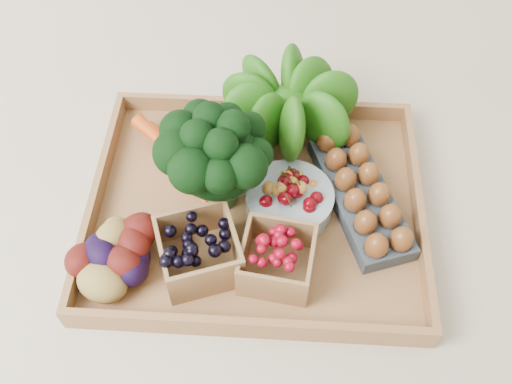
# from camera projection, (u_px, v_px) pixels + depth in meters

# --- Properties ---
(ground) EXTENTS (4.00, 4.00, 0.00)m
(ground) POSITION_uv_depth(u_px,v_px,m) (256.00, 212.00, 0.98)
(ground) COLOR beige
(ground) RESTS_ON ground
(tray) EXTENTS (0.55, 0.45, 0.01)m
(tray) POSITION_uv_depth(u_px,v_px,m) (256.00, 210.00, 0.97)
(tray) COLOR #9E6F42
(tray) RESTS_ON ground
(carrots) EXTENTS (0.18, 0.13, 0.04)m
(carrots) POSITION_uv_depth(u_px,v_px,m) (173.00, 155.00, 1.00)
(carrots) COLOR #D04711
(carrots) RESTS_ON tray
(lettuce) EXTENTS (0.16, 0.16, 0.16)m
(lettuce) POSITION_uv_depth(u_px,v_px,m) (288.00, 100.00, 1.00)
(lettuce) COLOR #1C4E0C
(lettuce) RESTS_ON tray
(broccoli) EXTENTS (0.18, 0.18, 0.14)m
(broccoli) POSITION_uv_depth(u_px,v_px,m) (219.00, 173.00, 0.92)
(broccoli) COLOR black
(broccoli) RESTS_ON tray
(cherry_bowl) EXTENTS (0.15, 0.15, 0.04)m
(cherry_bowl) POSITION_uv_depth(u_px,v_px,m) (289.00, 201.00, 0.95)
(cherry_bowl) COLOR #8C9EA5
(cherry_bowl) RESTS_ON tray
(egg_carton) EXTENTS (0.17, 0.28, 0.03)m
(egg_carton) POSITION_uv_depth(u_px,v_px,m) (360.00, 196.00, 0.96)
(egg_carton) COLOR #384047
(egg_carton) RESTS_ON tray
(potatoes) EXTENTS (0.16, 0.16, 0.09)m
(potatoes) POSITION_uv_depth(u_px,v_px,m) (118.00, 249.00, 0.87)
(potatoes) COLOR #400D0A
(potatoes) RESTS_ON tray
(punnet_blackberry) EXTENTS (0.15, 0.15, 0.08)m
(punnet_blackberry) POSITION_uv_depth(u_px,v_px,m) (199.00, 251.00, 0.87)
(punnet_blackberry) COLOR black
(punnet_blackberry) RESTS_ON tray
(punnet_raspberry) EXTENTS (0.12, 0.12, 0.07)m
(punnet_raspberry) POSITION_uv_depth(u_px,v_px,m) (277.00, 259.00, 0.87)
(punnet_raspberry) COLOR maroon
(punnet_raspberry) RESTS_ON tray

